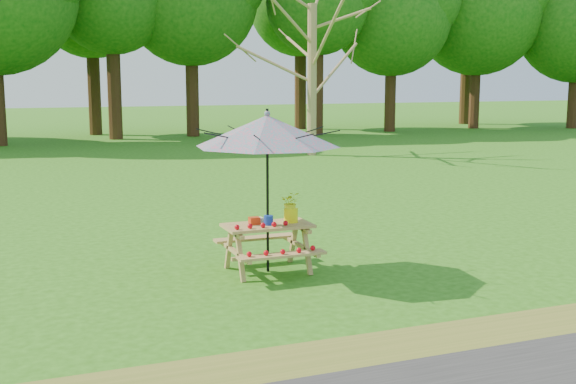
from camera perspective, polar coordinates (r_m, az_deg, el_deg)
name	(u,v)px	position (r m, az deg, el deg)	size (l,w,h in m)	color
ground	(331,275)	(9.89, 3.40, -6.59)	(120.00, 120.00, 0.00)	#276112
drygrass_strip	(448,345)	(7.57, 12.53, -11.74)	(120.00, 1.20, 0.01)	olive
picnic_table	(268,249)	(9.99, -1.60, -4.49)	(1.20, 1.32, 0.67)	#9F7348
patio_umbrella	(267,131)	(9.74, -1.65, 4.84)	(2.45, 2.45, 2.25)	black
produce_bins	(261,220)	(9.91, -2.12, -2.25)	(0.30, 0.34, 0.13)	red
tomatoes_row	(262,225)	(9.69, -2.09, -2.62)	(0.77, 0.13, 0.07)	red
flower_bucket	(291,206)	(10.01, 0.23, -1.11)	(0.33, 0.31, 0.43)	#FFF10D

